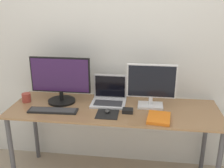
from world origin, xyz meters
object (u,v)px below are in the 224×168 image
Objects in this scene: keyboard at (53,111)px; power_brick at (128,111)px; laptop at (109,96)px; book at (159,118)px; mug at (26,98)px; mouse at (108,111)px; monitor_left at (60,80)px; monitor_right at (151,85)px.

keyboard is 4.69× the size of power_brick.
keyboard is (-0.46, -0.27, -0.05)m from laptop.
laptop is 1.29× the size of book.
laptop is 3.81× the size of mug.
laptop is 0.25m from mouse.
monitor_left is 8.86× the size of mouse.
mouse is at bearing -152.46° from monitor_right.
monitor_left is at bearing 164.17° from book.
keyboard is at bearing -174.46° from power_brick.
monitor_left is 0.48m from laptop.
laptop is 0.29m from power_brick.
mouse is at bearing -85.30° from laptop.
laptop reaches higher than mouse.
mouse is (0.02, -0.24, -0.04)m from laptop.
monitor_left is 1.29× the size of keyboard.
monitor_right is 1.19m from mug.
monitor_right is at bearing 14.65° from keyboard.
mouse is 0.44m from book.
power_brick reaches higher than book.
mug is at bearing 170.10° from book.
keyboard is at bearing -165.35° from monitor_right.
monitor_right reaches higher than mug.
monitor_left is at bearing 157.79° from mouse.
book is at bearing -20.43° from power_brick.
power_brick is (0.65, -0.16, -0.20)m from monitor_left.
laptop is at bearing 146.19° from book.
power_brick is at bearing -141.06° from monitor_right.
mug reaches higher than power_brick.
laptop is (0.45, 0.05, -0.16)m from monitor_left.
monitor_left reaches higher than mug.
mug is (-0.33, 0.18, 0.03)m from keyboard.
laptop is at bearing 94.70° from mouse.
keyboard is 0.48m from mouse.
laptop reaches higher than book.
mouse is 0.18m from power_brick.
monitor_right is 5.25× the size of mug.
laptop is 0.73× the size of keyboard.
mug is (-0.81, 0.15, 0.02)m from mouse.
power_brick is at bearing 11.00° from mouse.
monitor_right reaches higher than book.
monitor_left is 6.75× the size of mug.
monitor_right reaches higher than keyboard.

